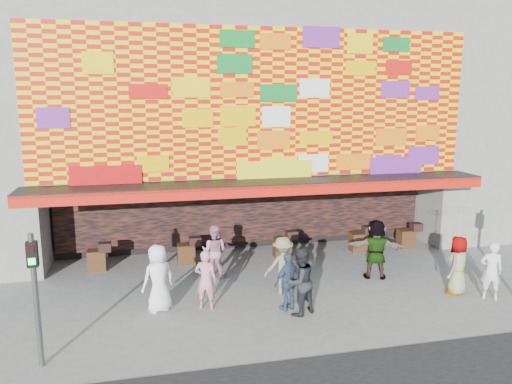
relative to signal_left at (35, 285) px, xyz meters
The scene contains 14 objects.
ground 6.64m from the signal_left, 13.61° to the left, with size 90.00×90.00×0.00m, color slate.
shop_building 11.98m from the signal_left, 57.35° to the left, with size 15.20×9.40×10.00m.
neighbor_right 21.82m from the signal_left, 26.33° to the left, with size 11.00×8.00×12.00m, color gray.
signal_left is the anchor object (origin of this frame).
ped_a 3.62m from the signal_left, 41.63° to the left, with size 0.91×0.59×1.87m, color white.
ped_b 4.57m from the signal_left, 29.25° to the left, with size 0.61×0.40×1.68m, color #C57F8E.
ped_c 6.49m from the signal_left, 11.29° to the left, with size 0.90×0.70×1.85m, color black.
ped_d 6.91m from the signal_left, 23.82° to the left, with size 1.12×0.64×1.73m, color #797558.
ped_e 6.38m from the signal_left, 14.67° to the left, with size 0.95×0.40×1.63m, color #374860.
ped_f 10.13m from the signal_left, 19.15° to the left, with size 1.80×0.57×1.94m, color gray.
ped_g 11.46m from the signal_left, ahead, with size 0.86×0.56×1.76m, color gray.
ped_h 12.07m from the signal_left, ahead, with size 0.63×0.41×1.72m, color silver.
ped_i 6.49m from the signal_left, 45.72° to the left, with size 0.84×0.66×1.74m, color #C57F96.
parasol 11.42m from the signal_left, ahead, with size 1.44×1.45×1.94m.
Camera 1 is at (-3.88, -12.28, 5.81)m, focal length 35.00 mm.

